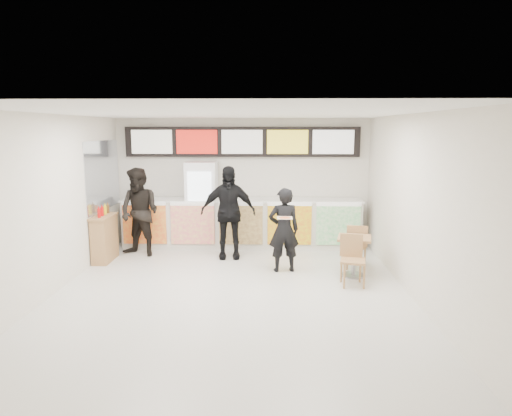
{
  "coord_description": "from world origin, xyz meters",
  "views": [
    {
      "loc": [
        0.61,
        -7.37,
        2.75
      ],
      "look_at": [
        0.38,
        1.2,
        1.26
      ],
      "focal_mm": 32.0,
      "sensor_mm": 36.0,
      "label": 1
    }
  ],
  "objects_px": {
    "customer_mid": "(228,212)",
    "condiment_ledge": "(105,238)",
    "customer_left": "(140,212)",
    "customer_main": "(284,230)",
    "drinks_fridge": "(202,205)",
    "cafe_table": "(354,249)",
    "service_counter": "(242,223)"
  },
  "relations": [
    {
      "from": "service_counter",
      "to": "customer_mid",
      "type": "distance_m",
      "value": 1.05
    },
    {
      "from": "customer_left",
      "to": "condiment_ledge",
      "type": "height_order",
      "value": "customer_left"
    },
    {
      "from": "customer_main",
      "to": "condiment_ledge",
      "type": "bearing_deg",
      "value": -18.36
    },
    {
      "from": "customer_mid",
      "to": "service_counter",
      "type": "bearing_deg",
      "value": 71.06
    },
    {
      "from": "customer_left",
      "to": "condiment_ledge",
      "type": "relative_size",
      "value": 1.67
    },
    {
      "from": "customer_main",
      "to": "customer_mid",
      "type": "xyz_separation_m",
      "value": [
        -1.16,
        0.91,
        0.17
      ]
    },
    {
      "from": "customer_left",
      "to": "customer_mid",
      "type": "bearing_deg",
      "value": 18.35
    },
    {
      "from": "cafe_table",
      "to": "condiment_ledge",
      "type": "distance_m",
      "value": 5.13
    },
    {
      "from": "drinks_fridge",
      "to": "customer_left",
      "type": "distance_m",
      "value": 1.49
    },
    {
      "from": "customer_main",
      "to": "condiment_ledge",
      "type": "xyz_separation_m",
      "value": [
        -3.74,
        0.61,
        -0.33
      ]
    },
    {
      "from": "drinks_fridge",
      "to": "customer_main",
      "type": "xyz_separation_m",
      "value": [
        1.85,
        -1.86,
        -0.18
      ]
    },
    {
      "from": "customer_main",
      "to": "customer_mid",
      "type": "distance_m",
      "value": 1.49
    },
    {
      "from": "drinks_fridge",
      "to": "cafe_table",
      "type": "relative_size",
      "value": 1.26
    },
    {
      "from": "cafe_table",
      "to": "service_counter",
      "type": "bearing_deg",
      "value": 148.85
    },
    {
      "from": "cafe_table",
      "to": "customer_main",
      "type": "bearing_deg",
      "value": -179.47
    },
    {
      "from": "customer_left",
      "to": "cafe_table",
      "type": "bearing_deg",
      "value": 5.39
    },
    {
      "from": "customer_mid",
      "to": "condiment_ledge",
      "type": "bearing_deg",
      "value": -177.85
    },
    {
      "from": "service_counter",
      "to": "drinks_fridge",
      "type": "height_order",
      "value": "drinks_fridge"
    },
    {
      "from": "service_counter",
      "to": "drinks_fridge",
      "type": "relative_size",
      "value": 2.78
    },
    {
      "from": "service_counter",
      "to": "cafe_table",
      "type": "distance_m",
      "value": 3.08
    },
    {
      "from": "condiment_ledge",
      "to": "customer_mid",
      "type": "bearing_deg",
      "value": 6.62
    },
    {
      "from": "service_counter",
      "to": "condiment_ledge",
      "type": "distance_m",
      "value": 3.08
    },
    {
      "from": "customer_left",
      "to": "cafe_table",
      "type": "relative_size",
      "value": 1.21
    },
    {
      "from": "service_counter",
      "to": "condiment_ledge",
      "type": "height_order",
      "value": "condiment_ledge"
    },
    {
      "from": "customer_main",
      "to": "condiment_ledge",
      "type": "distance_m",
      "value": 3.8
    },
    {
      "from": "customer_main",
      "to": "cafe_table",
      "type": "distance_m",
      "value": 1.38
    },
    {
      "from": "customer_mid",
      "to": "customer_left",
      "type": "bearing_deg",
      "value": 171.96
    },
    {
      "from": "drinks_fridge",
      "to": "customer_main",
      "type": "relative_size",
      "value": 1.22
    },
    {
      "from": "customer_main",
      "to": "cafe_table",
      "type": "height_order",
      "value": "customer_main"
    },
    {
      "from": "customer_mid",
      "to": "condiment_ledge",
      "type": "height_order",
      "value": "customer_mid"
    },
    {
      "from": "drinks_fridge",
      "to": "customer_left",
      "type": "height_order",
      "value": "drinks_fridge"
    },
    {
      "from": "service_counter",
      "to": "customer_left",
      "type": "distance_m",
      "value": 2.35
    }
  ]
}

